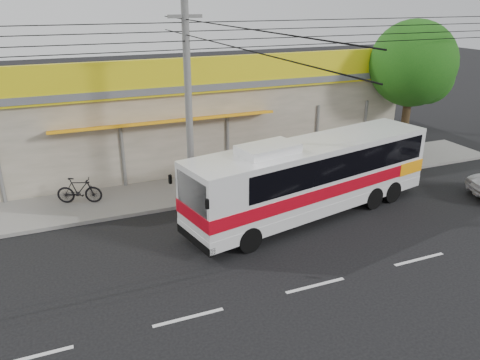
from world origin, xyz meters
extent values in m
plane|color=black|center=(0.00, 0.00, 0.00)|extent=(120.00, 120.00, 0.00)
cube|color=gray|center=(0.00, 6.00, 0.07)|extent=(30.00, 3.20, 0.15)
cube|color=gray|center=(0.00, 11.60, 2.10)|extent=(22.00, 8.00, 4.20)
cube|color=#56585E|center=(0.00, 11.60, 4.35)|extent=(22.60, 8.60, 0.30)
cube|color=yellow|center=(0.00, 7.48, 4.90)|extent=(22.00, 0.24, 1.60)
cube|color=red|center=(-2.00, 7.45, 4.90)|extent=(9.00, 0.10, 1.20)
cube|color=#126529|center=(6.50, 7.45, 4.90)|extent=(2.40, 0.10, 1.10)
cube|color=navy|center=(9.20, 7.45, 4.90)|extent=(2.20, 0.10, 1.10)
cube|color=orange|center=(-2.00, 7.30, 3.00)|extent=(10.00, 1.20, 0.37)
cube|color=silver|center=(2.41, 1.92, 1.70)|extent=(10.95, 4.41, 2.59)
cube|color=#BB0817|center=(2.41, 1.92, 1.38)|extent=(11.00, 4.46, 0.49)
cube|color=#FF990D|center=(6.95, 2.89, 1.38)|extent=(1.87, 2.54, 0.54)
cube|color=black|center=(3.02, 2.05, 2.28)|extent=(9.21, 4.08, 0.98)
cube|color=black|center=(-2.77, 0.83, 2.10)|extent=(0.55, 1.95, 1.34)
cube|color=silver|center=(0.22, 1.46, 3.15)|extent=(2.36, 1.67, 0.32)
cylinder|color=black|center=(-1.05, 0.16, 0.46)|extent=(0.97, 0.47, 0.93)
cylinder|color=black|center=(-1.47, 2.13, 0.46)|extent=(0.97, 0.47, 0.93)
cylinder|color=black|center=(6.20, 1.70, 0.46)|extent=(0.97, 0.47, 0.93)
cylinder|color=black|center=(5.78, 3.67, 0.46)|extent=(0.97, 0.47, 0.93)
imported|color=black|center=(-6.08, 6.27, 0.71)|extent=(1.92, 1.13, 1.11)
cylinder|color=#5F5F5D|center=(-1.83, 4.20, 4.18)|extent=(0.27, 0.27, 8.37)
cube|color=#5F5F5D|center=(-1.83, 4.20, 7.53)|extent=(1.26, 0.13, 0.13)
cylinder|color=#302213|center=(10.60, 6.27, 1.83)|extent=(0.41, 0.41, 3.65)
sphere|color=#104A0F|center=(10.60, 6.27, 5.02)|extent=(4.34, 4.34, 4.34)
sphere|color=#104A0F|center=(11.29, 5.93, 4.34)|extent=(2.74, 2.74, 2.74)
camera|label=1|loc=(-6.70, -12.76, 8.19)|focal=35.00mm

